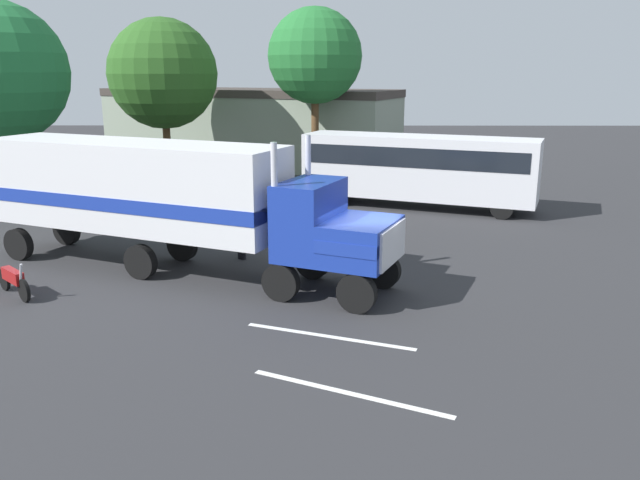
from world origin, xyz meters
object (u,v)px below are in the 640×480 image
at_px(parked_car, 176,185).
at_px(tree_center, 163,74).
at_px(parked_bus, 418,164).
at_px(tree_right, 315,56).
at_px(person_bystander, 242,234).
at_px(motorcycle, 14,280).
at_px(semi_truck, 161,194).

height_order(parked_car, tree_center, tree_center).
distance_m(parked_bus, tree_right, 10.58).
bearing_deg(person_bystander, motorcycle, -148.16).
distance_m(semi_truck, parked_bus, 13.98).
relative_size(person_bystander, tree_right, 0.16).
bearing_deg(person_bystander, tree_right, 82.00).
xyz_separation_m(motorcycle, tree_center, (-0.32, 20.57, 5.72)).
relative_size(parked_bus, tree_center, 1.19).
distance_m(parked_car, tree_center, 8.62).
height_order(person_bystander, motorcycle, person_bystander).
xyz_separation_m(semi_truck, person_bystander, (2.37, 1.24, -1.63)).
bearing_deg(motorcycle, person_bystander, 31.84).
distance_m(parked_bus, motorcycle, 18.56).
height_order(semi_truck, motorcycle, semi_truck).
bearing_deg(tree_right, parked_bus, -57.26).
height_order(tree_center, tree_right, tree_right).
bearing_deg(semi_truck, person_bystander, 27.62).
bearing_deg(motorcycle, parked_car, 83.61).
relative_size(semi_truck, parked_bus, 1.25).
xyz_separation_m(semi_truck, parked_bus, (9.71, 10.05, -0.46)).
bearing_deg(tree_center, parked_bus, -29.83).
bearing_deg(tree_center, parked_car, -73.58).
bearing_deg(tree_center, motorcycle, -89.10).
bearing_deg(tree_right, semi_truck, -104.78).
bearing_deg(person_bystander, parked_car, 114.04).
relative_size(semi_truck, motorcycle, 8.77).
distance_m(semi_truck, parked_car, 11.86).
bearing_deg(parked_car, motorcycle, -96.39).
xyz_separation_m(person_bystander, motorcycle, (-6.17, -3.83, -0.41)).
xyz_separation_m(person_bystander, parked_car, (-4.58, 10.28, -0.09)).
bearing_deg(semi_truck, motorcycle, -145.70).
relative_size(parked_bus, motorcycle, 7.00).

